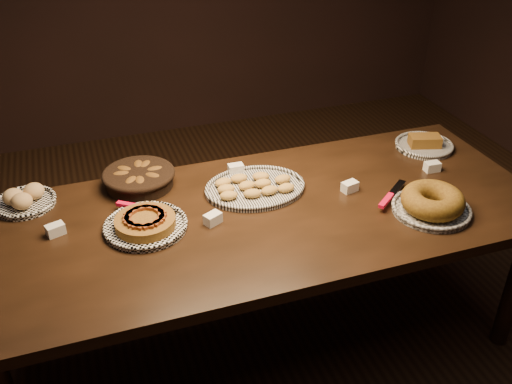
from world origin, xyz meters
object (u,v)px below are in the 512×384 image
object	(u,v)px
apple_tart_plate	(145,224)
madeleine_platter	(254,187)
bundt_cake_plate	(432,203)
buffet_table	(265,225)

from	to	relation	value
apple_tart_plate	madeleine_platter	distance (m)	0.52
apple_tart_plate	bundt_cake_plate	world-z (taller)	bundt_cake_plate
madeleine_platter	buffet_table	bearing A→B (deg)	-96.18
madeleine_platter	bundt_cake_plate	world-z (taller)	bundt_cake_plate
bundt_cake_plate	madeleine_platter	bearing A→B (deg)	127.68
bundt_cake_plate	apple_tart_plate	bearing A→B (deg)	146.53
apple_tart_plate	madeleine_platter	size ratio (longest dim) A/B	0.80
madeleine_platter	bundt_cake_plate	bearing A→B (deg)	-34.77
apple_tart_plate	bundt_cake_plate	size ratio (longest dim) A/B	0.88
apple_tart_plate	madeleine_platter	xyz separation A→B (m)	(0.51, 0.13, -0.00)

